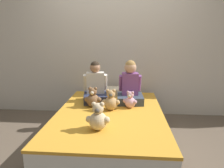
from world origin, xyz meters
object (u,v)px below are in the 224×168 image
at_px(teddy_bear_held_by_left_child, 93,98).
at_px(teddy_bear_between_children, 111,101).
at_px(child_on_left, 95,86).
at_px(teddy_bear_at_foot_of_bed, 98,118).
at_px(child_on_right, 130,86).
at_px(bed, 110,127).
at_px(pillow_at_headboard, 114,91).
at_px(teddy_bear_held_by_right_child, 130,101).

height_order(teddy_bear_held_by_left_child, teddy_bear_between_children, teddy_bear_between_children).
distance_m(child_on_left, teddy_bear_at_foot_of_bed, 0.94).
bearing_deg(child_on_right, bed, -123.74).
distance_m(teddy_bear_held_by_left_child, pillow_at_headboard, 0.65).
relative_size(child_on_right, teddy_bear_held_by_right_child, 2.62).
height_order(bed, teddy_bear_held_by_left_child, teddy_bear_held_by_left_child).
relative_size(bed, teddy_bear_at_foot_of_bed, 6.40).
bearing_deg(teddy_bear_held_by_right_child, teddy_bear_between_children, -139.86).
distance_m(teddy_bear_held_by_left_child, teddy_bear_between_children, 0.27).
xyz_separation_m(bed, teddy_bear_held_by_right_child, (0.25, 0.18, 0.31)).
distance_m(bed, teddy_bear_between_children, 0.34).
distance_m(bed, teddy_bear_held_by_left_child, 0.44).
distance_m(teddy_bear_held_by_right_child, teddy_bear_between_children, 0.27).
relative_size(child_on_left, pillow_at_headboard, 1.25).
bearing_deg(teddy_bear_held_by_right_child, teddy_bear_at_foot_of_bed, -98.21).
bearing_deg(teddy_bear_held_by_left_child, pillow_at_headboard, 70.05).
relative_size(bed, child_on_left, 3.22).
relative_size(child_on_right, teddy_bear_at_foot_of_bed, 2.05).
distance_m(child_on_right, pillow_at_headboard, 0.47).
bearing_deg(bed, teddy_bear_between_children, 85.28).
distance_m(bed, pillow_at_headboard, 0.82).
distance_m(teddy_bear_held_by_left_child, teddy_bear_held_by_right_child, 0.50).
bearing_deg(teddy_bear_at_foot_of_bed, bed, 82.34).
bearing_deg(teddy_bear_held_by_right_child, child_on_right, 108.33).
bearing_deg(pillow_at_headboard, teddy_bear_held_by_right_child, -66.87).
relative_size(teddy_bear_held_by_left_child, teddy_bear_held_by_right_child, 1.20).
height_order(teddy_bear_held_by_left_child, teddy_bear_held_by_right_child, teddy_bear_held_by_left_child).
relative_size(teddy_bear_held_by_right_child, pillow_at_headboard, 0.49).
relative_size(bed, pillow_at_headboard, 4.03).
bearing_deg(teddy_bear_held_by_right_child, teddy_bear_held_by_left_child, -161.86).
distance_m(bed, teddy_bear_at_foot_of_bed, 0.60).
relative_size(child_on_left, teddy_bear_held_by_left_child, 2.11).
xyz_separation_m(teddy_bear_held_by_right_child, pillow_at_headboard, (-0.25, 0.60, -0.04)).
xyz_separation_m(child_on_left, teddy_bear_at_foot_of_bed, (0.17, -0.92, -0.10)).
distance_m(child_on_right, teddy_bear_at_foot_of_bed, 0.99).
xyz_separation_m(teddy_bear_held_by_left_child, teddy_bear_at_foot_of_bed, (0.17, -0.67, 0.01)).
distance_m(bed, child_on_right, 0.67).
bearing_deg(child_on_left, teddy_bear_between_children, -63.87).
bearing_deg(teddy_bear_between_children, teddy_bear_held_by_right_child, 19.66).
bearing_deg(teddy_bear_between_children, child_on_right, 52.58).
height_order(teddy_bear_held_by_left_child, teddy_bear_at_foot_of_bed, teddy_bear_at_foot_of_bed).
height_order(teddy_bear_held_by_right_child, teddy_bear_between_children, teddy_bear_between_children).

